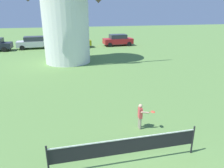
{
  "coord_description": "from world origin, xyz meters",
  "views": [
    {
      "loc": [
        -2.28,
        -3.22,
        4.99
      ],
      "look_at": [
        -0.49,
        4.47,
        2.18
      ],
      "focal_mm": 34.21,
      "sensor_mm": 36.0,
      "label": 1
    }
  ],
  "objects": [
    {
      "name": "parked_car_silver",
      "position": [
        -5.79,
        26.28,
        0.81
      ],
      "size": [
        4.38,
        2.05,
        1.56
      ],
      "color": "silver",
      "rests_on": "ground_plane"
    },
    {
      "name": "player_far",
      "position": [
        0.79,
        4.5,
        0.66
      ],
      "size": [
        0.69,
        0.5,
        1.16
      ],
      "color": "#9E937F",
      "rests_on": "ground_plane"
    },
    {
      "name": "parked_car_mustard",
      "position": [
        -0.5,
        25.7,
        0.81
      ],
      "size": [
        4.02,
        2.08,
        1.56
      ],
      "color": "#999919",
      "rests_on": "ground_plane"
    },
    {
      "name": "tennis_net",
      "position": [
        -0.49,
        2.47,
        0.68
      ],
      "size": [
        5.06,
        0.06,
        1.1
      ],
      "color": "black",
      "rests_on": "ground_plane"
    },
    {
      "name": "parked_car_red",
      "position": [
        5.4,
        26.07,
        0.81
      ],
      "size": [
        4.15,
        2.01,
        1.56
      ],
      "color": "red",
      "rests_on": "ground_plane"
    }
  ]
}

